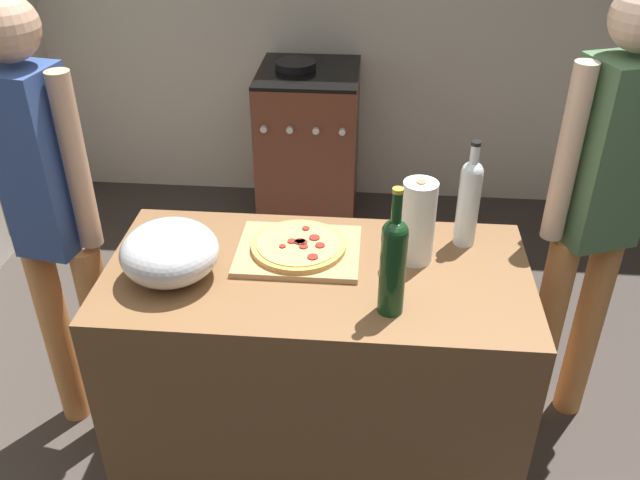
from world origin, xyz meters
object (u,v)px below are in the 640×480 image
at_px(wine_bottle_clear, 393,262).
at_px(stove, 309,148).
at_px(pizza, 299,246).
at_px(person_in_red, 599,200).
at_px(paper_towel_roll, 418,222).
at_px(wine_bottle_green, 469,199).
at_px(person_in_stripes, 50,213).
at_px(mixing_bowl, 170,252).

relative_size(wine_bottle_clear, stove, 0.41).
height_order(pizza, person_in_red, person_in_red).
distance_m(paper_towel_roll, wine_bottle_green, 0.20).
distance_m(wine_bottle_green, person_in_red, 0.49).
xyz_separation_m(wine_bottle_green, person_in_stripes, (-1.40, -0.05, -0.09)).
relative_size(mixing_bowl, person_in_stripes, 0.18).
xyz_separation_m(paper_towel_roll, stove, (-0.53, 1.79, -0.57)).
xyz_separation_m(stove, person_in_stripes, (-0.71, -1.72, 0.51)).
distance_m(mixing_bowl, stove, 2.03).
xyz_separation_m(pizza, stove, (-0.15, 1.78, -0.47)).
relative_size(pizza, paper_towel_roll, 1.09).
bearing_deg(paper_towel_roll, pizza, 179.75).
xyz_separation_m(paper_towel_roll, person_in_stripes, (-1.24, 0.07, -0.07)).
xyz_separation_m(mixing_bowl, stove, (0.23, 1.95, -0.53)).
xyz_separation_m(person_in_stripes, person_in_red, (1.86, 0.20, 0.03)).
relative_size(pizza, wine_bottle_green, 0.84).
xyz_separation_m(pizza, paper_towel_roll, (0.38, -0.00, 0.11)).
height_order(paper_towel_roll, stove, paper_towel_roll).
height_order(wine_bottle_clear, person_in_red, person_in_red).
distance_m(mixing_bowl, person_in_red, 1.45).
xyz_separation_m(mixing_bowl, wine_bottle_green, (0.92, 0.28, 0.07)).
height_order(paper_towel_roll, wine_bottle_clear, wine_bottle_clear).
distance_m(pizza, wine_bottle_green, 0.57).
bearing_deg(paper_towel_roll, person_in_stripes, 176.82).
height_order(wine_bottle_green, person_in_stripes, person_in_stripes).
relative_size(wine_bottle_clear, wine_bottle_green, 1.09).
bearing_deg(person_in_red, pizza, -165.34).
distance_m(wine_bottle_green, person_in_stripes, 1.41).
bearing_deg(wine_bottle_clear, person_in_stripes, 163.47).
relative_size(mixing_bowl, wine_bottle_clear, 0.76).
bearing_deg(pizza, person_in_red, 14.66).
bearing_deg(stove, person_in_red, -52.82).
relative_size(pizza, stove, 0.32).
bearing_deg(person_in_stripes, wine_bottle_clear, -16.53).
height_order(pizza, paper_towel_roll, paper_towel_roll).
xyz_separation_m(wine_bottle_clear, person_in_stripes, (-1.16, 0.34, -0.10)).
distance_m(stove, person_in_stripes, 1.93).
bearing_deg(pizza, wine_bottle_green, 11.87).
relative_size(paper_towel_roll, wine_bottle_green, 0.77).
xyz_separation_m(mixing_bowl, paper_towel_roll, (0.75, 0.16, 0.05)).
distance_m(pizza, person_in_stripes, 0.86).
height_order(wine_bottle_green, stove, wine_bottle_green).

